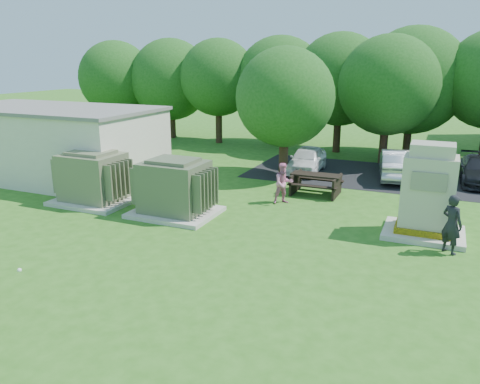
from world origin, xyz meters
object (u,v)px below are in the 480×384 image
at_px(car_white, 307,159).
at_px(transformer_right, 175,189).
at_px(person_at_picnic, 283,183).
at_px(car_silver_a, 397,164).
at_px(generator_cabinet, 427,196).
at_px(person_by_generator, 452,224).
at_px(picnic_table, 316,182).
at_px(car_dark, 479,170).
at_px(transformer_left, 93,179).

bearing_deg(car_white, transformer_right, -110.05).
distance_m(person_at_picnic, car_white, 5.58).
bearing_deg(car_silver_a, person_at_picnic, 49.54).
xyz_separation_m(generator_cabinet, person_by_generator, (0.75, -1.22, -0.42)).
distance_m(transformer_right, generator_cabinet, 8.56).
relative_size(generator_cabinet, car_silver_a, 0.70).
bearing_deg(person_by_generator, car_silver_a, -36.81).
distance_m(transformer_right, picnic_table, 6.15).
relative_size(transformer_right, person_by_generator, 1.68).
bearing_deg(car_dark, person_at_picnic, -140.61).
bearing_deg(car_dark, generator_cabinet, -106.37).
height_order(transformer_right, person_by_generator, transformer_right).
bearing_deg(generator_cabinet, car_dark, 76.40).
relative_size(car_white, car_silver_a, 0.88).
bearing_deg(person_by_generator, generator_cabinet, -20.34).
bearing_deg(person_at_picnic, picnic_table, 24.06).
relative_size(transformer_right, person_at_picnic, 1.86).
height_order(transformer_right, car_silver_a, transformer_right).
height_order(person_by_generator, car_dark, person_by_generator).
xyz_separation_m(person_at_picnic, car_silver_a, (3.68, 5.94, -0.10)).
xyz_separation_m(transformer_left, picnic_table, (7.73, 4.62, -0.42)).
bearing_deg(person_by_generator, transformer_right, 38.98).
height_order(car_white, car_dark, car_white).
xyz_separation_m(transformer_right, picnic_table, (4.03, 4.62, -0.42)).
relative_size(generator_cabinet, car_white, 0.80).
relative_size(transformer_left, car_white, 0.80).
xyz_separation_m(person_by_generator, car_dark, (1.20, 9.27, -0.30)).
bearing_deg(transformer_left, car_white, 53.32).
relative_size(transformer_right, picnic_table, 1.47).
bearing_deg(person_by_generator, car_dark, -59.29).
bearing_deg(car_silver_a, car_white, -3.43).
bearing_deg(car_dark, car_silver_a, -173.19).
xyz_separation_m(transformer_left, generator_cabinet, (12.15, 1.37, 0.34)).
bearing_deg(generator_cabinet, person_at_picnic, 163.97).
relative_size(person_at_picnic, car_white, 0.43).
height_order(transformer_left, person_at_picnic, transformer_left).
xyz_separation_m(transformer_right, car_white, (2.57, 8.42, -0.33)).
bearing_deg(generator_cabinet, transformer_right, -170.81).
bearing_deg(generator_cabinet, car_silver_a, 102.07).
height_order(transformer_right, car_dark, transformer_right).
relative_size(transformer_left, car_silver_a, 0.70).
bearing_deg(car_silver_a, generator_cabinet, 93.37).
relative_size(transformer_left, generator_cabinet, 1.00).
relative_size(person_at_picnic, car_silver_a, 0.38).
bearing_deg(car_silver_a, person_by_generator, 96.43).
relative_size(generator_cabinet, picnic_table, 1.47).
xyz_separation_m(picnic_table, car_white, (-1.46, 3.80, 0.09)).
xyz_separation_m(picnic_table, car_silver_a, (2.82, 4.19, 0.16)).
bearing_deg(picnic_table, car_dark, 36.98).
distance_m(transformer_right, car_white, 8.81).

